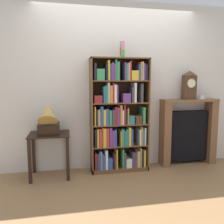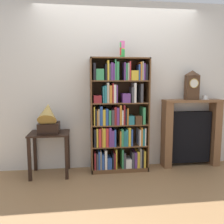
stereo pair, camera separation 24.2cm
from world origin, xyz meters
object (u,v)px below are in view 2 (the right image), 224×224
at_px(bookshelf, 118,120).
at_px(cup_stack, 122,50).
at_px(mantel_clock, 192,85).
at_px(side_table_left, 50,143).
at_px(teacup_with_saucer, 205,98).
at_px(gramophone, 48,118).
at_px(fireplace_mantel, 190,133).

distance_m(bookshelf, cup_stack, 1.05).
bearing_deg(mantel_clock, side_table_left, -177.31).
bearing_deg(bookshelf, teacup_with_saucer, 1.88).
bearing_deg(mantel_clock, gramophone, -175.91).
height_order(gramophone, teacup_with_saucer, teacup_with_saucer).
distance_m(mantel_clock, teacup_with_saucer, 0.31).
distance_m(side_table_left, fireplace_mantel, 2.24).
xyz_separation_m(bookshelf, cup_stack, (0.06, -0.01, 1.05)).
relative_size(cup_stack, side_table_left, 0.38).
bearing_deg(side_table_left, gramophone, -90.00).
relative_size(side_table_left, teacup_with_saucer, 4.85).
bearing_deg(mantel_clock, cup_stack, -177.46).
relative_size(bookshelf, cup_stack, 7.17).
height_order(side_table_left, fireplace_mantel, fireplace_mantel).
relative_size(fireplace_mantel, mantel_clock, 2.37).
bearing_deg(bookshelf, cup_stack, -5.85).
distance_m(side_table_left, mantel_clock, 2.37).
distance_m(bookshelf, fireplace_mantel, 1.24).
bearing_deg(teacup_with_saucer, fireplace_mantel, 174.87).
bearing_deg(cup_stack, mantel_clock, 2.54).
bearing_deg(gramophone, fireplace_mantel, 4.59).
bearing_deg(side_table_left, fireplace_mantel, 3.20).
height_order(side_table_left, mantel_clock, mantel_clock).
bearing_deg(cup_stack, side_table_left, -177.15).
relative_size(bookshelf, gramophone, 3.39).
xyz_separation_m(side_table_left, mantel_clock, (2.22, 0.10, 0.84)).
distance_m(fireplace_mantel, mantel_clock, 0.79).
height_order(fireplace_mantel, mantel_clock, mantel_clock).
bearing_deg(teacup_with_saucer, gramophone, -176.24).
relative_size(bookshelf, fireplace_mantel, 1.58).
relative_size(cup_stack, gramophone, 0.47).
bearing_deg(gramophone, teacup_with_saucer, 3.76).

